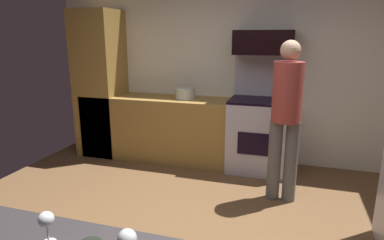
{
  "coord_description": "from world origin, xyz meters",
  "views": [
    {
      "loc": [
        0.8,
        -2.25,
        1.73
      ],
      "look_at": [
        0.02,
        0.3,
        1.05
      ],
      "focal_mm": 30.72,
      "sensor_mm": 36.0,
      "label": 1
    }
  ],
  "objects_px": {
    "oven_range": "(258,132)",
    "microwave": "(264,43)",
    "person_cook": "(286,114)",
    "stock_pot": "(185,93)",
    "wine_glass_mid": "(46,221)"
  },
  "relations": [
    {
      "from": "oven_range",
      "to": "stock_pot",
      "type": "relative_size",
      "value": 5.47
    },
    {
      "from": "person_cook",
      "to": "wine_glass_mid",
      "type": "bearing_deg",
      "value": -109.66
    },
    {
      "from": "person_cook",
      "to": "stock_pot",
      "type": "relative_size",
      "value": 6.16
    },
    {
      "from": "oven_range",
      "to": "person_cook",
      "type": "relative_size",
      "value": 0.89
    },
    {
      "from": "person_cook",
      "to": "wine_glass_mid",
      "type": "height_order",
      "value": "person_cook"
    },
    {
      "from": "oven_range",
      "to": "microwave",
      "type": "bearing_deg",
      "value": 90.0
    },
    {
      "from": "oven_range",
      "to": "person_cook",
      "type": "xyz_separation_m",
      "value": [
        0.34,
        -0.8,
        0.44
      ]
    },
    {
      "from": "microwave",
      "to": "wine_glass_mid",
      "type": "distance_m",
      "value": 3.45
    },
    {
      "from": "person_cook",
      "to": "stock_pot",
      "type": "bearing_deg",
      "value": 149.18
    },
    {
      "from": "person_cook",
      "to": "stock_pot",
      "type": "height_order",
      "value": "person_cook"
    },
    {
      "from": "person_cook",
      "to": "wine_glass_mid",
      "type": "xyz_separation_m",
      "value": [
        -0.88,
        -2.46,
        0.05
      ]
    },
    {
      "from": "oven_range",
      "to": "microwave",
      "type": "xyz_separation_m",
      "value": [
        0.0,
        0.09,
        1.14
      ]
    },
    {
      "from": "wine_glass_mid",
      "to": "stock_pot",
      "type": "height_order",
      "value": "stock_pot"
    },
    {
      "from": "wine_glass_mid",
      "to": "person_cook",
      "type": "bearing_deg",
      "value": 70.34
    },
    {
      "from": "microwave",
      "to": "person_cook",
      "type": "bearing_deg",
      "value": -69.14
    }
  ]
}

